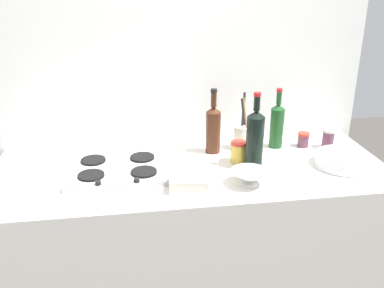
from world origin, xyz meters
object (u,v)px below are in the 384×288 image
Objects in this scene: wine_bottle_mid_left at (277,124)px; wine_bottle_mid_right at (213,128)px; stovetop_hob at (118,169)px; wine_bottle_leftmost at (255,138)px; butter_dish at (189,184)px; plate_stack at (343,160)px; mixing_bowl at (250,177)px; utensil_crock at (242,135)px; condiment_jar_rear at (328,139)px; condiment_jar_spare at (303,140)px; condiment_jar_front at (238,152)px.

wine_bottle_mid_right is at bearing -176.91° from wine_bottle_mid_left.
wine_bottle_leftmost is at bearing -3.65° from stovetop_hob.
plate_stack is at bearing 9.85° from butter_dish.
stovetop_hob is 0.50m from wine_bottle_mid_right.
wine_bottle_mid_right reaches higher than mixing_bowl.
utensil_crock is 2.95× the size of condiment_jar_rear.
wine_bottle_leftmost is 0.48m from condiment_jar_rear.
wine_bottle_leftmost is (0.62, -0.04, 0.13)m from stovetop_hob.
plate_stack is 0.43m from wine_bottle_leftmost.
wine_bottle_mid_right is at bearing 179.70° from condiment_jar_spare.
condiment_jar_front is at bearing 132.10° from wine_bottle_leftmost.
butter_dish is at bearing -170.15° from plate_stack.
wine_bottle_mid_left is at bearing 131.00° from plate_stack.
condiment_jar_rear is (0.26, -0.05, -0.07)m from wine_bottle_mid_left.
wine_bottle_mid_right is 2.00× the size of mixing_bowl.
plate_stack is 0.22m from condiment_jar_rear.
condiment_jar_spare is at bearing 19.84° from condiment_jar_front.
plate_stack is 0.75× the size of wine_bottle_leftmost.
condiment_jar_rear is at bearing 20.80° from wine_bottle_leftmost.
stovetop_hob is 0.65m from utensil_crock.
stovetop_hob is at bearing 159.18° from mixing_bowl.
condiment_jar_spare is (-0.09, 0.25, 0.01)m from plate_stack.
mixing_bowl is at bearing -20.82° from stovetop_hob.
condiment_jar_spare is at bearing 43.56° from mixing_bowl.
condiment_jar_spare is (0.39, 0.37, 0.00)m from mixing_bowl.
condiment_jar_front is at bearing -110.22° from utensil_crock.
condiment_jar_rear is at bearing 6.88° from stovetop_hob.
condiment_jar_rear is (0.02, 0.22, 0.02)m from plate_stack.
condiment_jar_rear is 1.30× the size of condiment_jar_spare.
wine_bottle_mid_right is at bearing -170.55° from utensil_crock.
wine_bottle_leftmost is 1.15× the size of wine_bottle_mid_left.
wine_bottle_mid_right reaches higher than condiment_jar_front.
stovetop_hob is 0.82m from wine_bottle_mid_left.
plate_stack is 0.86× the size of wine_bottle_mid_left.
plate_stack is 1.64× the size of mixing_bowl.
mixing_bowl is 0.53m from condiment_jar_spare.
wine_bottle_mid_left is at bearing 171.69° from condiment_jar_spare.
plate_stack reaches higher than stovetop_hob.
wine_bottle_leftmost reaches higher than mixing_bowl.
plate_stack is (1.03, -0.09, 0.01)m from stovetop_hob.
butter_dish is 0.56× the size of utensil_crock.
wine_bottle_mid_right is (0.46, 0.16, 0.11)m from stovetop_hob.
wine_bottle_mid_right is 3.33× the size of condiment_jar_rear.
butter_dish is (-0.50, -0.40, -0.09)m from wine_bottle_mid_left.
wine_bottle_leftmost is at bearing -47.90° from condiment_jar_front.
condiment_jar_spare is at bearing 30.30° from butter_dish.
utensil_crock is 0.44m from condiment_jar_rear.
mixing_bowl is 0.23m from condiment_jar_front.
condiment_jar_rear reaches higher than plate_stack.
wine_bottle_mid_left is at bearing 50.46° from wine_bottle_leftmost.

